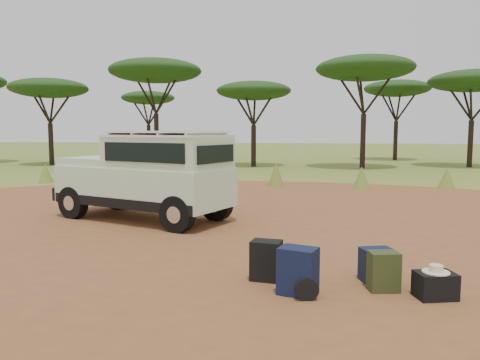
# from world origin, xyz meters

# --- Properties ---
(ground) EXTENTS (140.00, 140.00, 0.00)m
(ground) POSITION_xyz_m (0.00, 0.00, 0.00)
(ground) COLOR olive
(ground) RESTS_ON ground
(dirt_clearing) EXTENTS (23.00, 23.00, 0.01)m
(dirt_clearing) POSITION_xyz_m (0.00, 0.00, 0.00)
(dirt_clearing) COLOR brown
(dirt_clearing) RESTS_ON ground
(grass_fringe) EXTENTS (36.60, 1.60, 0.90)m
(grass_fringe) POSITION_xyz_m (0.12, 8.67, 0.40)
(grass_fringe) COLOR olive
(grass_fringe) RESTS_ON ground
(acacia_treeline) EXTENTS (46.70, 13.20, 6.26)m
(acacia_treeline) POSITION_xyz_m (0.75, 19.81, 4.87)
(acacia_treeline) COLOR black
(acacia_treeline) RESTS_ON ground
(safari_vehicle) EXTENTS (4.43, 3.01, 2.02)m
(safari_vehicle) POSITION_xyz_m (-2.37, 1.84, 0.98)
(safari_vehicle) COLOR silver
(safari_vehicle) RESTS_ON ground
(backpack_black) EXTENTS (0.44, 0.35, 0.55)m
(backpack_black) POSITION_xyz_m (0.69, -2.05, 0.27)
(backpack_black) COLOR black
(backpack_black) RESTS_ON ground
(backpack_navy) EXTENTS (0.53, 0.45, 0.59)m
(backpack_navy) POSITION_xyz_m (1.13, -2.56, 0.30)
(backpack_navy) COLOR #101C34
(backpack_navy) RESTS_ON ground
(backpack_olive) EXTENTS (0.41, 0.33, 0.51)m
(backpack_olive) POSITION_xyz_m (2.20, -2.26, 0.25)
(backpack_olive) COLOR #34411E
(backpack_olive) RESTS_ON ground
(duffel_navy) EXTENTS (0.48, 0.42, 0.46)m
(duffel_navy) POSITION_xyz_m (2.16, -1.90, 0.23)
(duffel_navy) COLOR #101C34
(duffel_navy) RESTS_ON ground
(hard_case) EXTENTS (0.53, 0.43, 0.32)m
(hard_case) POSITION_xyz_m (2.78, -2.44, 0.16)
(hard_case) COLOR black
(hard_case) RESTS_ON ground
(stuff_sack) EXTENTS (0.33, 0.33, 0.28)m
(stuff_sack) POSITION_xyz_m (1.22, -2.65, 0.14)
(stuff_sack) COLOR black
(stuff_sack) RESTS_ON ground
(safari_hat) EXTENTS (0.32, 0.32, 0.09)m
(safari_hat) POSITION_xyz_m (2.78, -2.44, 0.36)
(safari_hat) COLOR beige
(safari_hat) RESTS_ON hard_case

